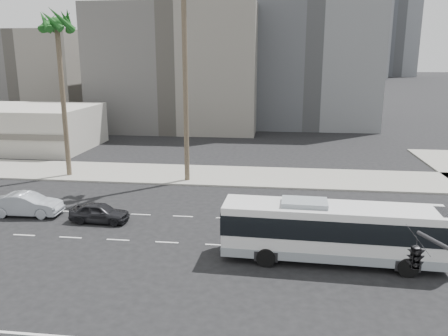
% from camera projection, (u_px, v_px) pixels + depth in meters
% --- Properties ---
extents(ground, '(700.00, 700.00, 0.00)m').
position_uv_depth(ground, '(217.00, 245.00, 26.02)').
color(ground, black).
rests_on(ground, ground).
extents(sidewalk_north, '(120.00, 7.00, 0.15)m').
position_uv_depth(sidewalk_north, '(240.00, 176.00, 40.94)').
color(sidewalk_north, gray).
rests_on(sidewalk_north, ground).
extents(commercial_low, '(22.00, 12.16, 5.00)m').
position_uv_depth(commercial_low, '(2.00, 127.00, 54.06)').
color(commercial_low, '#B0ACA0').
rests_on(commercial_low, ground).
extents(midrise_beige_west, '(24.00, 18.00, 18.00)m').
position_uv_depth(midrise_beige_west, '(180.00, 69.00, 68.66)').
color(midrise_beige_west, '#5E5B57').
rests_on(midrise_beige_west, ground).
extents(midrise_gray_center, '(20.00, 20.00, 26.00)m').
position_uv_depth(midrise_gray_center, '(310.00, 43.00, 72.05)').
color(midrise_gray_center, '#515357').
rests_on(midrise_gray_center, ground).
extents(midrise_beige_far, '(18.00, 16.00, 15.00)m').
position_uv_depth(midrise_beige_far, '(39.00, 77.00, 76.95)').
color(midrise_beige_far, '#5E5B57').
rests_on(midrise_beige_far, ground).
extents(civic_tower, '(42.00, 42.00, 129.00)m').
position_uv_depth(civic_tower, '(273.00, 8.00, 257.84)').
color(civic_tower, beige).
rests_on(civic_tower, ground).
extents(highrise_right, '(26.00, 26.00, 70.00)m').
position_uv_depth(highrise_right, '(362.00, 10.00, 233.86)').
color(highrise_right, '#51555B').
rests_on(highrise_right, ground).
extents(highrise_far, '(22.00, 22.00, 60.00)m').
position_uv_depth(highrise_far, '(397.00, 24.00, 260.97)').
color(highrise_far, '#51555B').
rests_on(highrise_far, ground).
extents(city_bus, '(11.66, 3.03, 3.32)m').
position_uv_depth(city_bus, '(332.00, 230.00, 23.62)').
color(city_bus, silver).
rests_on(city_bus, ground).
extents(car_a, '(1.68, 3.95, 1.33)m').
position_uv_depth(car_a, '(99.00, 212.00, 29.54)').
color(car_a, black).
rests_on(car_a, ground).
extents(car_b, '(1.86, 4.84, 1.57)m').
position_uv_depth(car_b, '(27.00, 204.00, 30.79)').
color(car_b, '#989EA7').
rests_on(car_b, ground).
extents(traffic_signal, '(2.54, 3.55, 5.56)m').
position_uv_depth(traffic_signal, '(423.00, 262.00, 13.43)').
color(traffic_signal, '#262628').
rests_on(traffic_signal, ground).
extents(palm_mid, '(4.73, 4.73, 14.62)m').
position_uv_depth(palm_mid, '(57.00, 27.00, 38.05)').
color(palm_mid, brown).
rests_on(palm_mid, ground).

